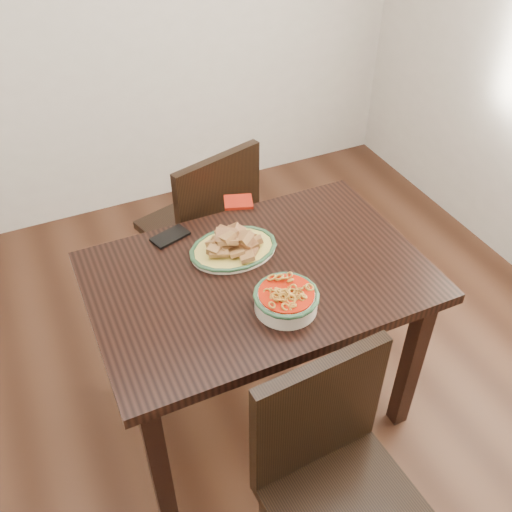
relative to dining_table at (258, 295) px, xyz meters
name	(u,v)px	position (x,y,z in m)	size (l,w,h in m)	color
floor	(240,422)	(-0.11, -0.05, -0.64)	(3.50, 3.50, 0.00)	black
dining_table	(258,295)	(0.00, 0.00, 0.00)	(1.14, 0.76, 0.75)	black
chair_far	(206,224)	(0.04, 0.65, -0.15)	(0.52, 0.52, 0.89)	black
chair_near	(334,476)	(-0.05, -0.64, -0.15)	(0.45, 0.45, 0.89)	black
fish_plate	(233,242)	(-0.03, 0.14, 0.15)	(0.31, 0.24, 0.11)	beige
noodle_bowl	(286,298)	(0.01, -0.19, 0.15)	(0.21, 0.21, 0.08)	beige
smartphone	(170,236)	(-0.21, 0.31, 0.11)	(0.14, 0.07, 0.01)	black
napkin	(238,202)	(0.10, 0.41, 0.11)	(0.11, 0.09, 0.01)	#9A190B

